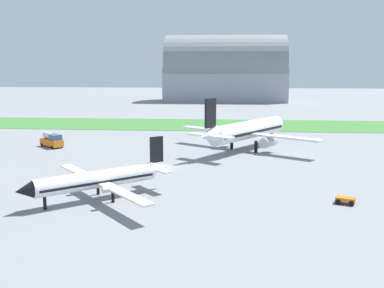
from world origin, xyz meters
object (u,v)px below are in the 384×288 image
Objects in this scene: airplane_foreground_turboprop at (100,179)px; fuel_truck_near_gate at (52,140)px; airplane_midfield_jet at (247,130)px; baggage_cart_midfield at (345,200)px.

airplane_foreground_turboprop is 44.31m from fuel_truck_near_gate.
baggage_cart_midfield is at bearing -129.62° from airplane_midfield_jet.
airplane_foreground_turboprop is 3.17× the size of fuel_truck_near_gate.
airplane_foreground_turboprop is at bearing -175.32° from airplane_midfield_jet.
baggage_cart_midfield is (11.66, -37.66, -3.67)m from airplane_midfield_jet.
fuel_truck_near_gate is 66.32m from baggage_cart_midfield.
baggage_cart_midfield is at bearing 140.44° from airplane_foreground_turboprop.
fuel_truck_near_gate is 2.29× the size of baggage_cart_midfield.
baggage_cart_midfield is at bearing 5.26° from fuel_truck_near_gate.
airplane_foreground_turboprop reaches higher than fuel_truck_near_gate.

